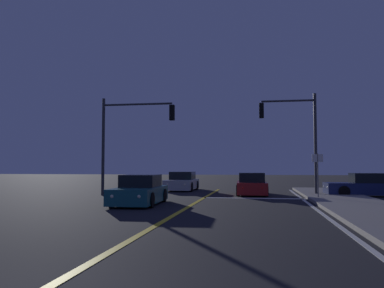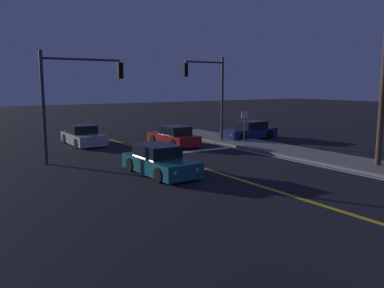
% 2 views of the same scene
% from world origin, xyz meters
% --- Properties ---
extents(lane_line_center, '(0.20, 32.28, 0.01)m').
position_xyz_m(lane_line_center, '(0.00, 9.49, 0.01)').
color(lane_line_center, gold).
rests_on(lane_line_center, ground).
extents(lane_line_edge_right, '(0.16, 32.28, 0.01)m').
position_xyz_m(lane_line_edge_right, '(5.21, 9.49, 0.01)').
color(lane_line_edge_right, silver).
rests_on(lane_line_edge_right, ground).
extents(stop_bar, '(5.46, 0.50, 0.01)m').
position_xyz_m(stop_bar, '(2.73, 17.49, 0.01)').
color(stop_bar, silver).
rests_on(stop_bar, ground).
extents(car_mid_block_red, '(1.96, 4.29, 1.34)m').
position_xyz_m(car_mid_block_red, '(2.53, 20.28, 0.58)').
color(car_mid_block_red, maroon).
rests_on(car_mid_block_red, ground).
extents(car_far_approaching_teal, '(2.02, 4.44, 1.34)m').
position_xyz_m(car_far_approaching_teal, '(-2.38, 13.19, 0.58)').
color(car_far_approaching_teal, '#195960').
rests_on(car_far_approaching_teal, ground).
extents(car_parked_curb_silver, '(2.01, 4.46, 1.34)m').
position_xyz_m(car_parked_curb_silver, '(-2.51, 24.08, 0.58)').
color(car_parked_curb_silver, '#B2B5BA').
rests_on(car_parked_curb_silver, ground).
extents(car_side_waiting_navy, '(4.55, 1.94, 1.34)m').
position_xyz_m(car_side_waiting_navy, '(9.09, 20.00, 0.58)').
color(car_side_waiting_navy, navy).
rests_on(car_side_waiting_navy, ground).
extents(traffic_signal_near_right, '(3.33, 0.28, 6.02)m').
position_xyz_m(traffic_signal_near_right, '(5.13, 19.79, 3.97)').
color(traffic_signal_near_right, '#38383D').
rests_on(traffic_signal_near_right, ground).
extents(traffic_signal_far_left, '(4.46, 0.28, 5.83)m').
position_xyz_m(traffic_signal_far_left, '(-4.66, 18.39, 3.92)').
color(traffic_signal_far_left, '#38383D').
rests_on(traffic_signal_far_left, ground).
extents(street_sign_corner, '(0.56, 0.08, 2.40)m').
position_xyz_m(street_sign_corner, '(5.96, 16.99, 1.61)').
color(street_sign_corner, slate).
rests_on(street_sign_corner, ground).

